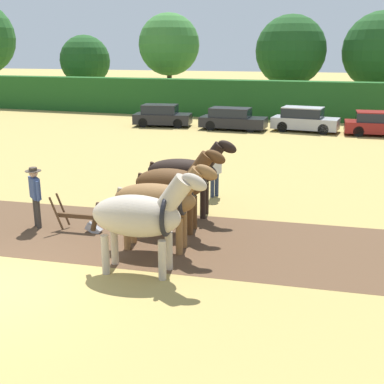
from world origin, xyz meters
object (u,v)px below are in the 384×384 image
object	(u,v)px
draft_horse_trail_right	(186,172)
parked_car_center	(380,124)
tree_left	(85,61)
farmer_at_plow	(35,192)
parked_car_left	(232,119)
tree_center	(291,51)
draft_horse_trail_left	(174,184)
plow	(81,221)
draft_horse_lead_left	(141,215)
draft_horse_lead_right	(159,200)
farmer_beside_team	(215,169)
parked_car_far_left	(162,116)
tree_center_right	(382,51)
tree_center_left	(169,45)
parked_car_center_left	(304,120)

from	to	relation	value
draft_horse_trail_right	parked_car_center	xyz separation A→B (m)	(6.40, 17.88, -0.68)
tree_left	farmer_at_plow	world-z (taller)	tree_left
parked_car_left	parked_car_center	world-z (taller)	parked_car_center
tree_center	draft_horse_trail_left	world-z (taller)	tree_center
tree_center	plow	size ratio (longest dim) A/B	5.41
draft_horse_lead_left	plow	size ratio (longest dim) A/B	1.90
parked_car_left	tree_left	bearing A→B (deg)	146.09
plow	parked_car_left	size ratio (longest dim) A/B	0.35
draft_horse_trail_left	draft_horse_trail_right	xyz separation A→B (m)	(-0.12, 1.41, 0.00)
draft_horse_lead_right	farmer_beside_team	size ratio (longest dim) A/B	1.68
draft_horse_trail_right	farmer_beside_team	distance (m)	2.23
tree_center	plow	xyz separation A→B (m)	(-1.60, -32.37, -4.71)
draft_horse_lead_right	parked_car_far_left	size ratio (longest dim) A/B	0.69
parked_car_left	tree_center_right	bearing A→B (deg)	54.16
tree_center	parked_car_left	world-z (taller)	tree_center
tree_left	parked_car_left	xyz separation A→B (m)	(17.59, -11.71, -3.43)
draft_horse_trail_left	tree_left	bearing A→B (deg)	118.66
draft_horse_lead_left	tree_center_left	bearing A→B (deg)	104.54
tree_center_left	tree_center	size ratio (longest dim) A/B	1.03
draft_horse_lead_left	parked_car_far_left	distance (m)	22.99
plow	parked_car_center_left	distance (m)	20.81
tree_center	parked_car_center_left	size ratio (longest dim) A/B	1.87
tree_left	tree_center	distance (m)	19.61
draft_horse_lead_left	draft_horse_trail_right	world-z (taller)	draft_horse_lead_left
draft_horse_lead_left	farmer_at_plow	size ratio (longest dim) A/B	1.59
tree_center_right	farmer_at_plow	distance (m)	34.57
draft_horse_lead_left	draft_horse_trail_right	bearing A→B (deg)	89.90
draft_horse_lead_left	parked_car_left	size ratio (longest dim) A/B	0.66
tree_left	tree_center_right	world-z (taller)	tree_center_right
parked_car_far_left	draft_horse_lead_right	bearing A→B (deg)	-77.78
tree_center_right	draft_horse_trail_left	world-z (taller)	tree_center_right
draft_horse_lead_left	farmer_beside_team	bearing A→B (deg)	85.33
draft_horse_trail_right	parked_car_far_left	distance (m)	18.94
tree_center_left	farmer_at_plow	world-z (taller)	tree_center_left
tree_center	plow	world-z (taller)	tree_center
draft_horse_lead_right	draft_horse_trail_left	size ratio (longest dim) A/B	1.04
parked_car_center	farmer_at_plow	bearing A→B (deg)	-119.89
tree_center_left	parked_car_center	distance (m)	21.22
tree_center_left	draft_horse_trail_right	distance (m)	30.90
parked_car_center_left	draft_horse_trail_right	bearing A→B (deg)	-90.13
tree_center	farmer_beside_team	size ratio (longest dim) A/B	4.75
tree_center_right	parked_car_left	xyz separation A→B (m)	(-9.32, -13.02, -4.34)
tree_center_left	draft_horse_lead_left	size ratio (longest dim) A/B	2.93
farmer_beside_team	parked_car_center	world-z (taller)	farmer_beside_team
plow	parked_car_far_left	world-z (taller)	parked_car_far_left
tree_left	parked_car_center_left	bearing A→B (deg)	-26.35
farmer_beside_team	plow	bearing A→B (deg)	-91.35
tree_left	draft_horse_trail_left	bearing A→B (deg)	-56.11
draft_horse_trail_right	parked_car_center	world-z (taller)	draft_horse_trail_right
draft_horse_lead_right	tree_center_left	bearing A→B (deg)	105.15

